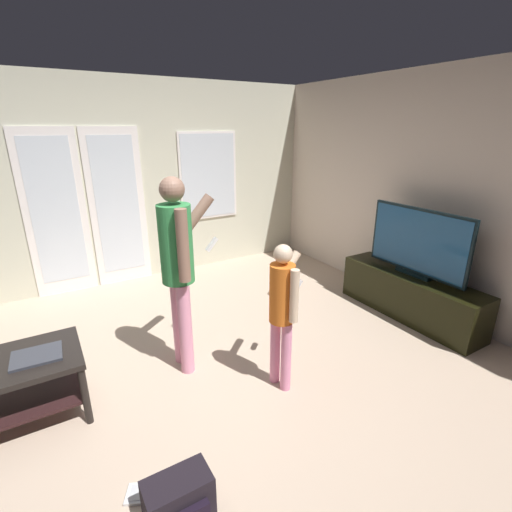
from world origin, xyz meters
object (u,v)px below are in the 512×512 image
at_px(coffee_table, 10,380).
at_px(person_child, 283,305).
at_px(flat_screen_tv, 418,242).
at_px(backpack, 179,499).
at_px(loose_keyboard, 166,492).
at_px(tv_stand, 410,296).
at_px(person_adult, 179,260).
at_px(laptop_closed, 37,356).

xyz_separation_m(coffee_table, person_child, (1.82, -0.61, 0.36)).
height_order(flat_screen_tv, backpack, flat_screen_tv).
distance_m(person_child, loose_keyboard, 1.39).
relative_size(tv_stand, person_adult, 0.97).
bearing_deg(flat_screen_tv, person_adult, 170.53).
xyz_separation_m(tv_stand, laptop_closed, (-3.49, 0.35, 0.26)).
distance_m(flat_screen_tv, backpack, 3.14).
bearing_deg(person_child, tv_stand, 7.05).
xyz_separation_m(flat_screen_tv, backpack, (-2.93, -0.85, -0.73)).
relative_size(coffee_table, backpack, 2.60).
bearing_deg(loose_keyboard, backpack, -80.14).
height_order(flat_screen_tv, laptop_closed, flat_screen_tv).
xyz_separation_m(coffee_table, loose_keyboard, (0.71, -1.06, -0.34)).
xyz_separation_m(coffee_table, flat_screen_tv, (3.68, -0.37, 0.49)).
height_order(coffee_table, person_adult, person_adult).
bearing_deg(coffee_table, loose_keyboard, -56.05).
distance_m(person_adult, laptop_closed, 1.17).
bearing_deg(laptop_closed, person_adult, 6.04).
xyz_separation_m(tv_stand, loose_keyboard, (-2.96, -0.68, -0.23)).
bearing_deg(loose_keyboard, person_child, 22.28).
bearing_deg(coffee_table, person_adult, 1.36).
bearing_deg(coffee_table, person_child, -18.47).
bearing_deg(loose_keyboard, coffee_table, 123.95).
xyz_separation_m(flat_screen_tv, loose_keyboard, (-2.96, -0.69, -0.84)).
height_order(tv_stand, person_child, person_child).
xyz_separation_m(coffee_table, tv_stand, (3.68, -0.38, -0.11)).
relative_size(flat_screen_tv, person_child, 0.96).
relative_size(tv_stand, laptop_closed, 5.07).
xyz_separation_m(person_adult, backpack, (-0.51, -1.26, -0.86)).
bearing_deg(tv_stand, person_child, -172.95).
distance_m(person_child, backpack, 1.38).
xyz_separation_m(flat_screen_tv, person_child, (-1.86, -0.23, -0.13)).
relative_size(flat_screen_tv, person_adult, 0.70).
bearing_deg(person_child, loose_keyboard, -157.72).
xyz_separation_m(person_adult, person_child, (0.57, -0.64, -0.27)).
bearing_deg(backpack, coffee_table, 121.22).
distance_m(coffee_table, person_child, 1.95).
relative_size(person_child, loose_keyboard, 2.64).
distance_m(coffee_table, tv_stand, 3.70).
bearing_deg(person_adult, laptop_closed, -176.79).
bearing_deg(flat_screen_tv, tv_stand, -65.07).
height_order(tv_stand, backpack, tv_stand).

